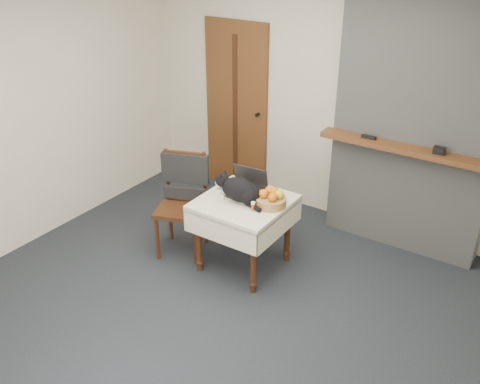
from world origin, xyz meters
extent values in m
plane|color=black|center=(0.00, 0.00, 0.00)|extent=(4.50, 4.50, 0.00)
cube|color=beige|center=(0.00, 2.00, 1.30)|extent=(4.50, 0.02, 2.60)
cube|color=beige|center=(-2.25, 0.00, 1.30)|extent=(0.02, 4.00, 2.60)
cube|color=brown|center=(-1.20, 1.98, 1.00)|extent=(0.82, 0.05, 2.00)
cube|color=#3B2110|center=(-1.20, 1.95, 1.00)|extent=(0.06, 0.01, 1.70)
cylinder|color=black|center=(-0.88, 1.93, 1.00)|extent=(0.04, 0.06, 0.04)
cube|color=gray|center=(0.90, 1.85, 1.30)|extent=(1.50, 0.30, 2.60)
cube|color=brown|center=(0.90, 1.61, 1.10)|extent=(1.62, 0.18, 0.05)
cube|color=black|center=(0.55, 1.61, 1.14)|extent=(0.14, 0.04, 0.03)
cube|color=black|center=(1.20, 1.61, 1.16)|extent=(0.10, 0.07, 0.06)
cylinder|color=#3B2110|center=(-0.49, 0.29, 0.32)|extent=(0.06, 0.06, 0.64)
sphere|color=#3B2110|center=(-0.49, 0.29, 0.08)|extent=(0.07, 0.07, 0.07)
cylinder|color=#3B2110|center=(0.11, 0.29, 0.32)|extent=(0.06, 0.06, 0.64)
sphere|color=#3B2110|center=(0.11, 0.29, 0.08)|extent=(0.07, 0.07, 0.07)
cylinder|color=#3B2110|center=(-0.49, 0.89, 0.32)|extent=(0.06, 0.06, 0.64)
sphere|color=#3B2110|center=(-0.49, 0.89, 0.08)|extent=(0.07, 0.07, 0.07)
cylinder|color=#3B2110|center=(0.11, 0.89, 0.32)|extent=(0.06, 0.06, 0.64)
sphere|color=#3B2110|center=(0.11, 0.89, 0.08)|extent=(0.07, 0.07, 0.07)
cube|color=beige|center=(-0.19, 0.59, 0.67)|extent=(0.78, 0.78, 0.06)
cube|color=beige|center=(-0.19, 0.21, 0.56)|extent=(0.78, 0.01, 0.22)
cube|color=beige|center=(-0.19, 0.98, 0.56)|extent=(0.78, 0.01, 0.22)
cube|color=beige|center=(-0.57, 0.59, 0.56)|extent=(0.01, 0.78, 0.22)
cube|color=beige|center=(0.20, 0.59, 0.56)|extent=(0.01, 0.78, 0.22)
cube|color=#B7B7BC|center=(-0.22, 0.64, 0.71)|extent=(0.36, 0.26, 0.02)
cube|color=black|center=(-0.22, 0.64, 0.72)|extent=(0.30, 0.18, 0.00)
cube|color=black|center=(-0.24, 0.78, 0.84)|extent=(0.34, 0.09, 0.23)
cube|color=#A5CFF2|center=(-0.24, 0.78, 0.84)|extent=(0.32, 0.08, 0.21)
ellipsoid|color=black|center=(-0.22, 0.56, 0.81)|extent=(0.36, 0.23, 0.22)
ellipsoid|color=black|center=(-0.11, 0.57, 0.79)|extent=(0.19, 0.21, 0.18)
sphere|color=black|center=(-0.39, 0.55, 0.87)|extent=(0.14, 0.14, 0.13)
ellipsoid|color=white|center=(-0.44, 0.55, 0.83)|extent=(0.06, 0.07, 0.06)
ellipsoid|color=white|center=(-0.36, 0.55, 0.77)|extent=(0.06, 0.08, 0.09)
cone|color=black|center=(-0.38, 0.51, 0.93)|extent=(0.05, 0.05, 0.05)
cone|color=black|center=(-0.39, 0.59, 0.93)|extent=(0.05, 0.05, 0.05)
cylinder|color=black|center=(-0.03, 0.50, 0.73)|extent=(0.19, 0.09, 0.04)
sphere|color=white|center=(-0.36, 0.51, 0.72)|extent=(0.04, 0.04, 0.04)
sphere|color=white|center=(-0.37, 0.59, 0.72)|extent=(0.04, 0.04, 0.04)
cylinder|color=white|center=(-0.43, 0.56, 0.74)|extent=(0.06, 0.06, 0.07)
cylinder|color=#A73D14|center=(-0.02, 0.48, 0.73)|extent=(0.03, 0.03, 0.06)
cylinder|color=white|center=(-0.02, 0.48, 0.77)|extent=(0.04, 0.04, 0.01)
cylinder|color=#A57A42|center=(0.06, 0.64, 0.74)|extent=(0.28, 0.28, 0.08)
sphere|color=#DF5A12|center=(0.01, 0.61, 0.82)|extent=(0.08, 0.08, 0.08)
sphere|color=#DF5A12|center=(0.11, 0.60, 0.82)|extent=(0.08, 0.08, 0.08)
sphere|color=#DF5A12|center=(0.06, 0.70, 0.82)|extent=(0.08, 0.08, 0.08)
sphere|color=gold|center=(0.13, 0.68, 0.82)|extent=(0.08, 0.08, 0.08)
sphere|color=#DF5A12|center=(0.02, 0.69, 0.82)|extent=(0.08, 0.08, 0.08)
cube|color=black|center=(-0.05, 0.66, 0.70)|extent=(0.13, 0.02, 0.01)
cube|color=#3B2110|center=(-0.83, 0.46, 0.48)|extent=(0.57, 0.57, 0.04)
cylinder|color=#3B2110|center=(-0.94, 0.22, 0.24)|extent=(0.04, 0.04, 0.48)
cylinder|color=#3B2110|center=(-0.58, 0.36, 0.24)|extent=(0.04, 0.04, 0.48)
cylinder|color=#3B2110|center=(-1.08, 0.57, 0.24)|extent=(0.04, 0.04, 0.48)
cylinder|color=#3B2110|center=(-0.72, 0.71, 0.24)|extent=(0.04, 0.04, 0.48)
cylinder|color=#3B2110|center=(-1.08, 0.57, 0.74)|extent=(0.04, 0.04, 0.53)
cylinder|color=#3B2110|center=(-0.72, 0.71, 0.74)|extent=(0.04, 0.04, 0.53)
cube|color=#3B2110|center=(-0.90, 0.64, 0.85)|extent=(0.37, 0.17, 0.30)
cube|color=black|center=(-0.89, 0.63, 0.82)|extent=(0.46, 0.23, 0.30)
camera|label=1|loc=(2.15, -2.98, 2.97)|focal=40.00mm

